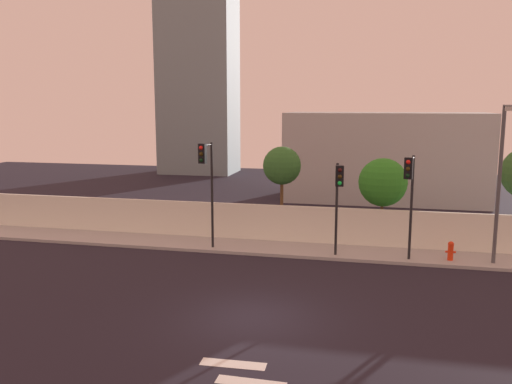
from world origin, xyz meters
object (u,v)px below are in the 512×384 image
traffic_light_left (338,190)px  traffic_light_center (410,186)px  traffic_light_right (207,173)px  fire_hydrant (451,250)px  street_lamp_curbside (501,171)px  roadside_tree_leftmost (282,166)px  roadside_tree_midleft (383,182)px

traffic_light_left → traffic_light_center: 3.02m
traffic_light_center → traffic_light_right: size_ratio=0.92×
traffic_light_right → fire_hydrant: bearing=3.6°
traffic_light_center → fire_hydrant: size_ratio=5.46×
traffic_light_right → street_lamp_curbside: street_lamp_curbside is taller
traffic_light_left → street_lamp_curbside: 6.75m
traffic_light_left → roadside_tree_leftmost: 5.05m
traffic_light_center → traffic_light_right: (-9.03, 0.12, 0.27)m
traffic_light_left → traffic_light_right: size_ratio=0.84×
traffic_light_right → roadside_tree_leftmost: traffic_light_right is taller
roadside_tree_leftmost → roadside_tree_midleft: (5.13, 0.00, -0.70)m
traffic_light_left → traffic_light_center: (3.00, -0.04, 0.29)m
traffic_light_right → roadside_tree_leftmost: (2.84, 3.81, -0.03)m
traffic_light_center → street_lamp_curbside: (3.66, 0.49, 0.66)m
traffic_light_center → roadside_tree_midleft: size_ratio=1.08×
traffic_light_right → traffic_light_center: bearing=-0.7°
traffic_light_left → fire_hydrant: 5.62m
traffic_light_right → traffic_light_left: bearing=-0.8°
fire_hydrant → traffic_light_left: bearing=-171.1°
traffic_light_center → roadside_tree_midleft: 4.09m
traffic_light_center → fire_hydrant: bearing=22.9°
traffic_light_right → street_lamp_curbside: 12.70m
traffic_light_center → fire_hydrant: (1.91, 0.80, -2.92)m
street_lamp_curbside → roadside_tree_leftmost: street_lamp_curbside is taller
traffic_light_center → roadside_tree_leftmost: bearing=147.6°
traffic_light_left → roadside_tree_midleft: traffic_light_left is taller
traffic_light_left → roadside_tree_midleft: size_ratio=0.98×
street_lamp_curbside → roadside_tree_leftmost: bearing=160.8°
street_lamp_curbside → roadside_tree_midleft: size_ratio=1.58×
traffic_light_right → roadside_tree_midleft: (7.97, 3.81, -0.72)m
traffic_light_left → roadside_tree_midleft: (1.95, 3.89, -0.16)m
traffic_light_left → roadside_tree_midleft: 4.35m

